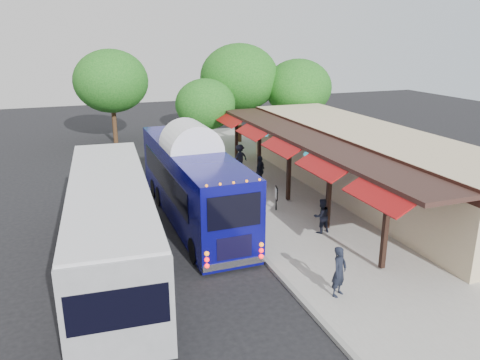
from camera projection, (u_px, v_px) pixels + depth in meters
name	position (u px, v px, depth m)	size (l,w,h in m)	color
ground	(248.00, 245.00, 19.85)	(90.00, 90.00, 0.00)	black
sidewalk	(308.00, 199.00, 25.06)	(10.00, 40.00, 0.15)	#9E9B93
curb	(221.00, 211.00, 23.43)	(0.20, 40.00, 0.16)	gray
station_shelter	(365.00, 162.00, 25.64)	(8.15, 20.00, 3.60)	#C4B288
coach_bus	(192.00, 179.00, 22.06)	(2.59, 11.82, 3.76)	#090865
city_bus	(111.00, 221.00, 17.35)	(3.63, 13.00, 3.45)	gray
ped_a	(339.00, 272.00, 15.49)	(0.64, 0.42, 1.76)	black
ped_b	(321.00, 216.00, 20.47)	(0.76, 0.59, 1.57)	black
ped_c	(260.00, 171.00, 26.87)	(1.04, 0.43, 1.77)	black
ped_d	(240.00, 157.00, 29.92)	(1.09, 0.63, 1.69)	black
sign_board	(276.00, 194.00, 23.11)	(0.19, 0.54, 1.21)	black
tree_left	(205.00, 105.00, 33.61)	(4.33, 4.33, 5.54)	#382314
tree_mid	(239.00, 78.00, 36.69)	(6.17, 6.17, 7.90)	#382314
tree_right	(298.00, 88.00, 36.85)	(5.26, 5.26, 6.74)	#382314
tree_far	(111.00, 81.00, 36.90)	(5.84, 5.84, 7.47)	#382314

